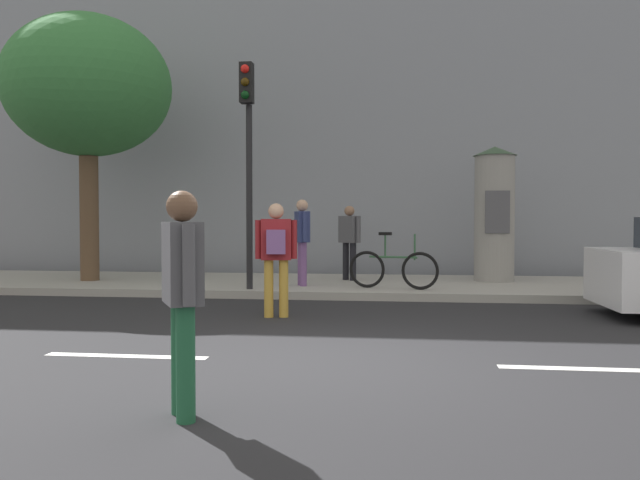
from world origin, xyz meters
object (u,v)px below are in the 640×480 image
Objects in this scene: poster_column at (494,213)px; pedestrian_near_pole at (182,285)px; pedestrian_tallest at (302,235)px; street_tree at (88,88)px; pedestrian_in_red_top at (276,249)px; pedestrian_with_backpack at (349,236)px; bicycle_leaning at (393,269)px; traffic_light at (248,138)px.

poster_column is 10.24m from pedestrian_near_pole.
pedestrian_near_pole is 0.97× the size of pedestrian_tallest.
street_tree is 7.03m from pedestrian_in_red_top.
poster_column is 0.50× the size of street_tree.
street_tree is 10.60m from pedestrian_near_pole.
pedestrian_in_red_top is at bearing -129.57° from poster_column.
pedestrian_with_backpack is 1.99m from bicycle_leaning.
poster_column reaches higher than pedestrian_near_pole.
traffic_light is at bearing 113.12° from pedestrian_in_red_top.
street_tree reaches higher than pedestrian_in_red_top.
street_tree reaches higher than pedestrian_near_pole.
street_tree reaches higher than pedestrian_with_backpack.
street_tree is 6.57m from pedestrian_with_backpack.
pedestrian_tallest is at bearing -6.44° from street_tree.
street_tree is (-8.79, -0.94, 2.74)m from poster_column.
pedestrian_in_red_top is at bearing -37.46° from street_tree.
pedestrian_near_pole is (0.26, -4.85, -0.04)m from pedestrian_in_red_top.
bicycle_leaning is (1.83, -0.35, -0.63)m from pedestrian_tallest.
pedestrian_in_red_top is 1.05× the size of pedestrian_with_backpack.
pedestrian_near_pole is (5.17, -8.62, -3.37)m from street_tree.
bicycle_leaning is (2.73, 0.52, -2.48)m from traffic_light.
bicycle_leaning is (-2.16, -1.83, -1.09)m from poster_column.
street_tree reaches higher than bicycle_leaning.
pedestrian_tallest is at bearing 92.53° from pedestrian_near_pole.
poster_column is at bearing 20.36° from pedestrian_tallest.
poster_column is 1.69× the size of pedestrian_in_red_top.
pedestrian_tallest is (-3.98, -1.48, -0.46)m from poster_column.
traffic_light is 2.53× the size of pedestrian_near_pole.
traffic_light is 2.45× the size of pedestrian_tallest.
pedestrian_with_backpack reaches higher than pedestrian_near_pole.
pedestrian_with_backpack is (-3.13, -0.19, -0.51)m from poster_column.
traffic_light is at bearing -136.15° from pedestrian_tallest.
pedestrian_tallest is (-0.36, 8.07, 0.17)m from pedestrian_near_pole.
poster_column is 1.68× the size of bicycle_leaning.
pedestrian_with_backpack is at bearing 56.56° from pedestrian_tallest.
traffic_light reaches higher than pedestrian_near_pole.
traffic_light is at bearing -19.85° from street_tree.
street_tree is at bearing 160.15° from traffic_light.
pedestrian_with_backpack reaches higher than pedestrian_in_red_top.
bicycle_leaning is (6.63, -0.89, -3.82)m from street_tree.
pedestrian_in_red_top is 4.86m from pedestrian_near_pole.
traffic_light reaches higher than pedestrian_in_red_top.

